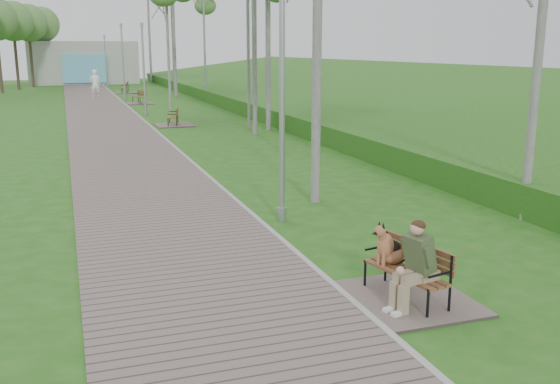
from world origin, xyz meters
The scene contains 14 objects.
ground centered at (0.00, 0.00, 0.00)m, with size 120.00×120.00×0.00m, color #205A14.
walkway centered at (-1.75, 21.50, 0.02)m, with size 3.50×67.00×0.04m, color #72635C.
kerb centered at (0.00, 21.50, 0.03)m, with size 0.10×67.00×0.05m, color #999993.
embankment centered at (12.00, 20.00, 0.00)m, with size 14.00×70.00×1.60m, color #407728.
building_north centered at (-1.50, 50.97, 1.99)m, with size 10.00×5.20×4.00m.
bench_main centered at (0.68, -6.36, 0.39)m, with size 1.63×1.81×1.42m.
bench_second centered at (1.02, 14.52, 0.18)m, with size 1.61×1.78×0.99m.
bench_third centered at (0.90, 26.44, 0.18)m, with size 1.63×1.81×1.00m.
bench_far centered at (0.96, 36.41, 0.20)m, with size 1.74×1.94×1.07m.
lamp_post_near centered at (0.44, -1.96, 2.28)m, with size 0.19×0.19×4.89m.
lamp_post_second centered at (0.39, 19.16, 2.15)m, with size 0.18×0.18×4.61m.
lamp_post_third centered at (0.33, 29.70, 2.31)m, with size 0.19×0.19×4.94m.
lamp_post_far centered at (0.14, 44.04, 2.09)m, with size 0.17×0.17×4.47m.
pedestrian_near centered at (-1.39, 32.62, 0.96)m, with size 0.70×0.46×1.92m, color white.
Camera 1 is at (-3.51, -13.34, 3.39)m, focal length 40.00 mm.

